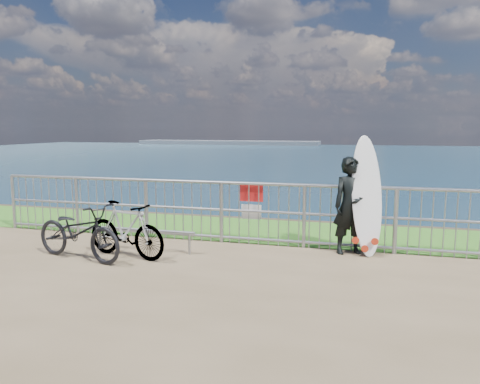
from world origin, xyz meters
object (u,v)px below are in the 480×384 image
(surfer, at_px, (350,206))
(bicycle_far, at_px, (126,230))
(surfboard, at_px, (367,200))
(bicycle_near, at_px, (78,231))

(surfer, relative_size, bicycle_far, 1.06)
(surfer, relative_size, surfboard, 0.82)
(surfboard, distance_m, bicycle_far, 3.93)
(surfboard, bearing_deg, bicycle_far, -162.32)
(bicycle_near, bearing_deg, surfer, -56.42)
(surfer, bearing_deg, bicycle_near, 175.49)
(surfboard, distance_m, bicycle_near, 4.66)
(surfboard, bearing_deg, surfer, 177.20)
(bicycle_far, bearing_deg, bicycle_near, 127.97)
(surfer, bearing_deg, surfboard, -27.32)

